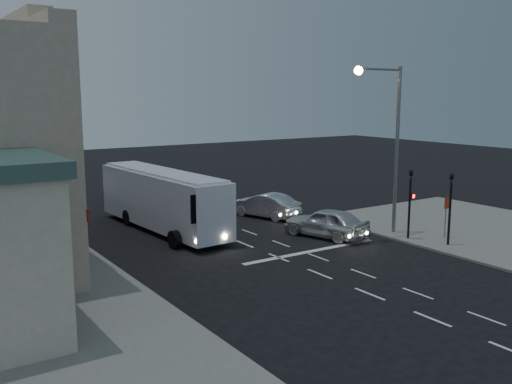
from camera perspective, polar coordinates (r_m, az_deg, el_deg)
ground at (r=25.70m, az=4.94°, el=-7.61°), size 120.00×120.00×0.00m
road_markings at (r=28.97m, az=2.83°, el=-5.57°), size 8.00×30.55×0.01m
tour_bus at (r=32.57m, az=-9.36°, el=-0.63°), size 3.01×11.29×3.43m
car_suv at (r=31.09m, az=7.03°, el=-3.04°), size 3.18×5.09×1.62m
car_sedan_a at (r=35.83m, az=0.89°, el=-1.33°), size 2.97×4.88×1.52m
car_sedan_b at (r=39.88m, az=-4.57°, el=-0.25°), size 3.22×5.47×1.49m
car_sedan_c at (r=44.43m, az=-6.56°, el=0.80°), size 3.37×5.91×1.56m
traffic_signal_main at (r=30.85m, az=15.17°, el=-0.35°), size 0.25×0.35×4.10m
traffic_signal_side at (r=30.17m, az=18.87°, el=-0.77°), size 0.18×0.15×4.10m
regulatory_sign at (r=31.67m, az=18.51°, el=-1.78°), size 0.45×0.12×2.20m
streetlight at (r=31.22m, az=13.16°, el=5.98°), size 3.32×0.44×9.00m
street_tree at (r=35.01m, az=-21.83°, el=3.89°), size 4.00×4.00×6.20m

